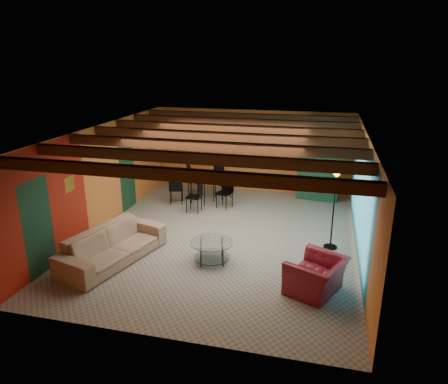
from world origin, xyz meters
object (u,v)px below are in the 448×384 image
(armchair, at_px, (316,276))
(armoire, at_px, (319,165))
(sofa, at_px, (113,245))
(floor_lamp, at_px, (334,209))
(vase, at_px, (202,167))
(dining_table, at_px, (202,186))
(coffee_table, at_px, (212,252))
(potted_plant, at_px, (322,123))

(armchair, height_order, armoire, armoire)
(sofa, relative_size, floor_lamp, 1.30)
(armchair, xyz_separation_m, floor_lamp, (0.28, 2.07, 0.64))
(sofa, height_order, vase, vase)
(dining_table, xyz_separation_m, vase, (0.00, 0.00, 0.63))
(armoire, xyz_separation_m, floor_lamp, (0.45, -3.62, -0.09))
(sofa, xyz_separation_m, armoire, (4.25, 5.46, 0.70))
(dining_table, bearing_deg, coffee_table, -70.30)
(sofa, xyz_separation_m, floor_lamp, (4.70, 1.85, 0.61))
(coffee_table, bearing_deg, potted_plant, 66.95)
(armchair, bearing_deg, dining_table, -116.11)
(floor_lamp, relative_size, potted_plant, 3.90)
(sofa, height_order, potted_plant, potted_plant)
(dining_table, relative_size, vase, 10.35)
(armoire, distance_m, potted_plant, 1.33)
(potted_plant, bearing_deg, dining_table, -159.09)
(dining_table, distance_m, potted_plant, 4.12)
(floor_lamp, bearing_deg, coffee_table, -152.10)
(sofa, relative_size, armoire, 1.20)
(sofa, height_order, floor_lamp, floor_lamp)
(armchair, distance_m, floor_lamp, 2.18)
(dining_table, height_order, armoire, armoire)
(sofa, relative_size, armchair, 2.40)
(coffee_table, xyz_separation_m, floor_lamp, (2.57, 1.36, 0.75))
(floor_lamp, relative_size, vase, 10.06)
(coffee_table, bearing_deg, armchair, -17.27)
(potted_plant, bearing_deg, armoire, 0.00)
(armchair, xyz_separation_m, coffee_table, (-2.28, 0.71, -0.11))
(armoire, bearing_deg, coffee_table, -105.74)
(dining_table, xyz_separation_m, armoire, (3.43, 1.31, 0.55))
(armchair, distance_m, vase, 5.72)
(floor_lamp, bearing_deg, dining_table, 149.28)
(sofa, bearing_deg, floor_lamp, -53.02)
(dining_table, distance_m, floor_lamp, 4.54)
(coffee_table, height_order, dining_table, dining_table)
(floor_lamp, xyz_separation_m, potted_plant, (-0.45, 3.62, 1.42))
(dining_table, bearing_deg, floor_lamp, -30.72)
(armoire, distance_m, vase, 3.67)
(coffee_table, bearing_deg, floor_lamp, 27.90)
(armchair, distance_m, coffee_table, 2.39)
(sofa, xyz_separation_m, armchair, (4.42, -0.22, -0.03))
(dining_table, height_order, vase, vase)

